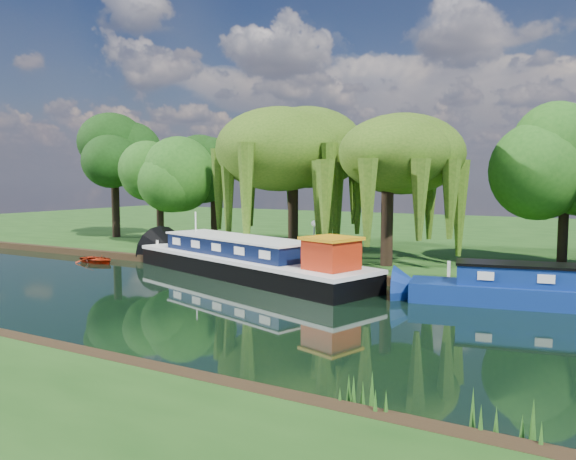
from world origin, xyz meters
The scene contains 14 objects.
ground centered at (0.00, 0.00, 0.00)m, with size 120.00×120.00×0.00m, color black.
far_bank centered at (0.00, 34.00, 0.23)m, with size 120.00×52.00×0.45m, color #194011.
dutch_barge centered at (-1.75, 6.69, 0.88)m, with size 17.26×8.82×3.57m.
narrowboat centered at (14.57, 7.00, 0.70)m, with size 13.72×4.85×1.97m.
red_dinghy centered at (-13.24, 6.23, 0.00)m, with size 2.04×2.86×0.59m, color #A1220B.
willow_left centered at (-3.11, 14.44, 7.28)m, with size 7.85×7.85×9.41m.
willow_right centered at (4.64, 11.64, 6.24)m, with size 6.52×6.52×7.94m.
tree_far_left centered at (-13.91, 13.02, 5.86)m, with size 4.90×4.90×7.90m.
tree_far_back centered at (-21.25, 15.53, 7.10)m, with size 5.68×5.68×9.55m.
tree_far_mid centered at (-11.44, 16.53, 5.80)m, with size 4.74×4.74×7.75m.
tree_far_right centered at (13.57, 15.89, 5.95)m, with size 4.89×4.89×8.00m.
lamppost centered at (0.50, 10.50, 2.42)m, with size 0.36×0.36×2.56m.
mooring_posts centered at (-0.50, 8.40, 0.95)m, with size 19.16×0.16×1.00m.
reeds_near centered at (6.87, -7.57, 0.55)m, with size 33.70×1.50×1.10m.
Camera 1 is at (15.53, -19.30, 5.49)m, focal length 35.00 mm.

